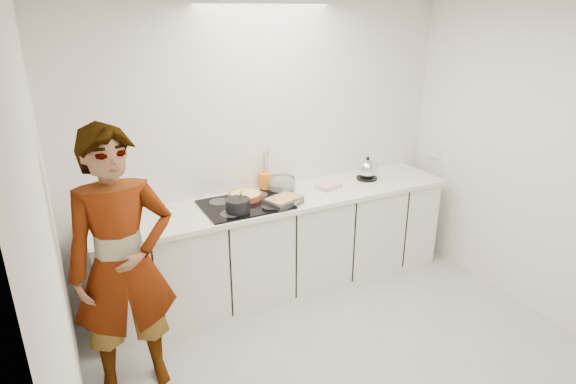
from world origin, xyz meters
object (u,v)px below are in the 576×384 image
tart_dish (246,195)px  utensil_crock (266,181)px  baking_dish (283,200)px  cook (123,266)px  hob (245,204)px  mixing_bowl (281,184)px  saucepan (238,205)px  kettle (367,170)px

tart_dish → utensil_crock: bearing=30.5°
tart_dish → baking_dish: bearing=-48.7°
tart_dish → cook: (-1.15, -0.74, -0.03)m
hob → baking_dish: 0.33m
utensil_crock → cook: bearing=-147.6°
mixing_bowl → baking_dish: bearing=-113.5°
baking_dish → tart_dish: bearing=131.3°
saucepan → mixing_bowl: bearing=30.8°
tart_dish → mixing_bowl: size_ratio=1.15×
kettle → utensil_crock: 1.00m
utensil_crock → cook: size_ratio=0.08×
mixing_bowl → cook: bearing=-151.9°
baking_dish → utensil_crock: 0.43m
utensil_crock → tart_dish: bearing=-149.5°
hob → baking_dish: bearing=-27.3°
mixing_bowl → kettle: size_ratio=1.25×
tart_dish → cook: cook is taller
saucepan → cook: cook is taller
saucepan → baking_dish: 0.40m
baking_dish → saucepan: bearing=177.6°
tart_dish → baking_dish: 0.35m
hob → mixing_bowl: size_ratio=2.53×
tart_dish → saucepan: size_ratio=1.35×
saucepan → mixing_bowl: (0.55, 0.33, -0.02)m
hob → cook: bearing=-150.4°
tart_dish → saucepan: bearing=-123.8°
tart_dish → mixing_bowl: bearing=11.7°
cook → saucepan: bearing=27.1°
saucepan → utensil_crock: size_ratio=1.56×
baking_dish → kettle: bearing=12.7°
tart_dish → kettle: kettle is taller
baking_dish → cook: size_ratio=0.19×
saucepan → utensil_crock: 0.59m
saucepan → cook: bearing=-153.5°
baking_dish → cook: (-1.38, -0.47, -0.03)m
baking_dish → cook: 1.46m
mixing_bowl → cook: cook is taller
kettle → cook: bearing=-163.7°
mixing_bowl → cook: 1.74m
mixing_bowl → utensil_crock: 0.14m
tart_dish → cook: size_ratio=0.18×
hob → utensil_crock: 0.43m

